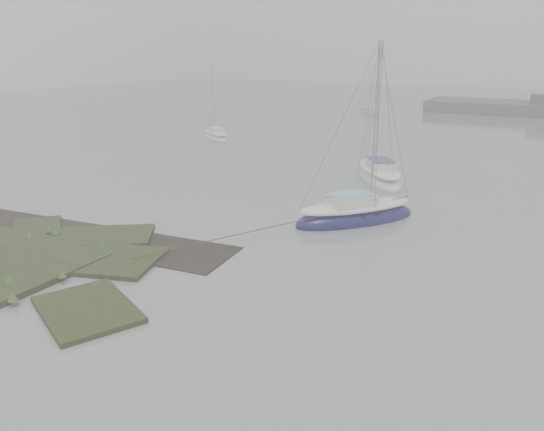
{
  "coord_description": "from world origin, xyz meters",
  "views": [
    {
      "loc": [
        12.57,
        -10.44,
        7.71
      ],
      "look_at": [
        3.43,
        5.86,
        1.8
      ],
      "focal_mm": 35.0,
      "sensor_mm": 36.0,
      "label": 1
    }
  ],
  "objects": [
    {
      "name": "sailboat_far_a",
      "position": [
        -14.82,
        28.21,
        0.21
      ],
      "size": [
        4.64,
        4.16,
        6.65
      ],
      "rotation": [
        0.0,
        0.0,
        0.89
      ],
      "color": "silver",
      "rests_on": "ground"
    },
    {
      "name": "sailboat_white",
      "position": [
        2.88,
        20.11,
        0.27
      ],
      "size": [
        5.21,
        6.32,
        8.82
      ],
      "rotation": [
        0.0,
        0.0,
        0.6
      ],
      "color": "silver",
      "rests_on": "ground"
    },
    {
      "name": "sailboat_main",
      "position": [
        4.44,
        11.99,
        0.27
      ],
      "size": [
        5.38,
        6.1,
        8.69
      ],
      "rotation": [
        0.0,
        0.0,
        -0.66
      ],
      "color": "#0F0D3D",
      "rests_on": "ground"
    },
    {
      "name": "ground",
      "position": [
        0.0,
        30.0,
        0.0
      ],
      "size": [
        160.0,
        160.0,
        0.0
      ],
      "primitive_type": "plane",
      "color": "slate",
      "rests_on": "ground"
    },
    {
      "name": "sailboat_far_c",
      "position": [
        -9.52,
        54.49,
        0.2
      ],
      "size": [
        4.67,
        3.94,
        6.56
      ],
      "rotation": [
        0.0,
        0.0,
        0.95
      ],
      "color": "silver",
      "rests_on": "ground"
    }
  ]
}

